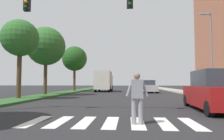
{
  "coord_description": "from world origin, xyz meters",
  "views": [
    {
      "loc": [
        0.58,
        -0.41,
        1.36
      ],
      "look_at": [
        -0.76,
        16.71,
        2.45
      ],
      "focal_mm": 32.28,
      "sensor_mm": 36.0,
      "label": 1
    }
  ],
  "objects_px": {
    "suv_crossing": "(214,92)",
    "sedan_distant": "(141,86)",
    "tree_mid": "(20,39)",
    "truck_box_delivery": "(104,81)",
    "tree_far": "(46,46)",
    "traffic_light_gantry": "(26,18)",
    "pedestrian_performer": "(137,96)",
    "sedan_midblock": "(149,87)",
    "street_lamp_right": "(210,46)",
    "tree_distant": "(75,59)"
  },
  "relations": [
    {
      "from": "suv_crossing",
      "to": "sedan_distant",
      "type": "bearing_deg",
      "value": 93.92
    },
    {
      "from": "tree_mid",
      "to": "truck_box_delivery",
      "type": "distance_m",
      "value": 16.88
    },
    {
      "from": "tree_mid",
      "to": "tree_far",
      "type": "xyz_separation_m",
      "value": [
        0.05,
        5.11,
        0.28
      ]
    },
    {
      "from": "tree_far",
      "to": "traffic_light_gantry",
      "type": "relative_size",
      "value": 0.81
    },
    {
      "from": "pedestrian_performer",
      "to": "suv_crossing",
      "type": "height_order",
      "value": "suv_crossing"
    },
    {
      "from": "sedan_midblock",
      "to": "street_lamp_right",
      "type": "bearing_deg",
      "value": -66.14
    },
    {
      "from": "sedan_distant",
      "to": "tree_far",
      "type": "bearing_deg",
      "value": -124.67
    },
    {
      "from": "tree_distant",
      "to": "street_lamp_right",
      "type": "distance_m",
      "value": 19.71
    },
    {
      "from": "suv_crossing",
      "to": "sedan_distant",
      "type": "relative_size",
      "value": 1.04
    },
    {
      "from": "sedan_distant",
      "to": "sedan_midblock",
      "type": "bearing_deg",
      "value": -86.6
    },
    {
      "from": "tree_distant",
      "to": "truck_box_delivery",
      "type": "xyz_separation_m",
      "value": [
        4.47,
        0.95,
        -3.43
      ]
    },
    {
      "from": "tree_far",
      "to": "truck_box_delivery",
      "type": "height_order",
      "value": "tree_far"
    },
    {
      "from": "tree_far",
      "to": "sedan_midblock",
      "type": "xyz_separation_m",
      "value": [
        11.59,
        7.53,
        -4.45
      ]
    },
    {
      "from": "tree_distant",
      "to": "traffic_light_gantry",
      "type": "relative_size",
      "value": 0.78
    },
    {
      "from": "sedan_distant",
      "to": "pedestrian_performer",
      "type": "bearing_deg",
      "value": -93.95
    },
    {
      "from": "tree_far",
      "to": "truck_box_delivery",
      "type": "bearing_deg",
      "value": 64.9
    },
    {
      "from": "street_lamp_right",
      "to": "truck_box_delivery",
      "type": "distance_m",
      "value": 17.38
    },
    {
      "from": "traffic_light_gantry",
      "to": "suv_crossing",
      "type": "distance_m",
      "value": 9.64
    },
    {
      "from": "tree_far",
      "to": "suv_crossing",
      "type": "distance_m",
      "value": 17.19
    },
    {
      "from": "street_lamp_right",
      "to": "sedan_distant",
      "type": "height_order",
      "value": "street_lamp_right"
    },
    {
      "from": "tree_far",
      "to": "suv_crossing",
      "type": "xyz_separation_m",
      "value": [
        12.9,
        -10.51,
        -4.32
      ]
    },
    {
      "from": "traffic_light_gantry",
      "to": "tree_distant",
      "type": "bearing_deg",
      "value": 99.15
    },
    {
      "from": "tree_distant",
      "to": "sedan_midblock",
      "type": "bearing_deg",
      "value": -11.14
    },
    {
      "from": "street_lamp_right",
      "to": "sedan_midblock",
      "type": "bearing_deg",
      "value": 113.86
    },
    {
      "from": "suv_crossing",
      "to": "street_lamp_right",
      "type": "bearing_deg",
      "value": 68.9
    },
    {
      "from": "tree_far",
      "to": "tree_distant",
      "type": "xyz_separation_m",
      "value": [
        0.52,
        9.71,
        -0.18
      ]
    },
    {
      "from": "street_lamp_right",
      "to": "sedan_distant",
      "type": "xyz_separation_m",
      "value": [
        -4.92,
        18.48,
        -3.8
      ]
    },
    {
      "from": "sedan_midblock",
      "to": "tree_mid",
      "type": "bearing_deg",
      "value": -132.63
    },
    {
      "from": "tree_mid",
      "to": "sedan_midblock",
      "type": "xyz_separation_m",
      "value": [
        11.63,
        12.63,
        -4.17
      ]
    },
    {
      "from": "street_lamp_right",
      "to": "pedestrian_performer",
      "type": "height_order",
      "value": "street_lamp_right"
    },
    {
      "from": "tree_mid",
      "to": "tree_distant",
      "type": "height_order",
      "value": "tree_distant"
    },
    {
      "from": "tree_far",
      "to": "pedestrian_performer",
      "type": "xyz_separation_m",
      "value": [
        9.01,
        -13.97,
        -4.31
      ]
    },
    {
      "from": "tree_distant",
      "to": "sedan_midblock",
      "type": "relative_size",
      "value": 1.57
    },
    {
      "from": "tree_mid",
      "to": "suv_crossing",
      "type": "xyz_separation_m",
      "value": [
        12.95,
        -5.41,
        -4.04
      ]
    },
    {
      "from": "traffic_light_gantry",
      "to": "pedestrian_performer",
      "type": "relative_size",
      "value": 5.21
    },
    {
      "from": "traffic_light_gantry",
      "to": "sedan_midblock",
      "type": "height_order",
      "value": "traffic_light_gantry"
    },
    {
      "from": "tree_distant",
      "to": "pedestrian_performer",
      "type": "bearing_deg",
      "value": -70.27
    },
    {
      "from": "sedan_midblock",
      "to": "truck_box_delivery",
      "type": "xyz_separation_m",
      "value": [
        -6.6,
        3.12,
        0.84
      ]
    },
    {
      "from": "street_lamp_right",
      "to": "suv_crossing",
      "type": "xyz_separation_m",
      "value": [
        -3.11,
        -8.05,
        -3.66
      ]
    },
    {
      "from": "street_lamp_right",
      "to": "tree_distant",
      "type": "bearing_deg",
      "value": 141.84
    },
    {
      "from": "street_lamp_right",
      "to": "suv_crossing",
      "type": "distance_m",
      "value": 9.37
    },
    {
      "from": "street_lamp_right",
      "to": "suv_crossing",
      "type": "bearing_deg",
      "value": -111.1
    },
    {
      "from": "street_lamp_right",
      "to": "sedan_distant",
      "type": "bearing_deg",
      "value": 104.92
    },
    {
      "from": "sedan_midblock",
      "to": "sedan_distant",
      "type": "distance_m",
      "value": 8.51
    },
    {
      "from": "pedestrian_performer",
      "to": "tree_distant",
      "type": "bearing_deg",
      "value": 109.73
    },
    {
      "from": "tree_mid",
      "to": "suv_crossing",
      "type": "bearing_deg",
      "value": -22.67
    },
    {
      "from": "tree_mid",
      "to": "sedan_midblock",
      "type": "relative_size",
      "value": 1.46
    },
    {
      "from": "tree_far",
      "to": "street_lamp_right",
      "type": "relative_size",
      "value": 0.96
    },
    {
      "from": "traffic_light_gantry",
      "to": "suv_crossing",
      "type": "bearing_deg",
      "value": 8.53
    },
    {
      "from": "tree_far",
      "to": "traffic_light_gantry",
      "type": "bearing_deg",
      "value": -71.39
    }
  ]
}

